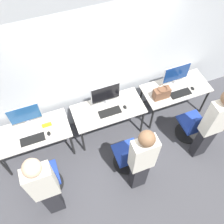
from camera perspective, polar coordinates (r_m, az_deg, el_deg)
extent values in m
plane|color=#3D3D42|center=(4.91, 0.51, -6.97)|extent=(20.00, 20.00, 0.00)
cube|color=#B7BCC1|center=(4.20, -3.05, 10.59)|extent=(12.00, 0.05, 2.80)
cube|color=#BCB7AD|center=(4.40, -17.94, -4.61)|extent=(1.27, 0.61, 0.02)
cylinder|color=black|center=(4.68, -23.23, -11.46)|extent=(0.04, 0.04, 0.70)
cylinder|color=black|center=(4.54, -9.07, -7.42)|extent=(0.04, 0.04, 0.70)
cylinder|color=black|center=(4.94, -23.93, -6.23)|extent=(0.04, 0.04, 0.70)
cylinder|color=black|center=(4.81, -10.70, -2.30)|extent=(0.04, 0.04, 0.70)
cylinder|color=#B2B2B7|center=(4.49, -18.43, -2.52)|extent=(0.14, 0.14, 0.01)
cylinder|color=#B2B2B7|center=(4.45, -18.61, -2.13)|extent=(0.04, 0.04, 0.10)
cube|color=#B2B2B7|center=(4.27, -19.41, -0.45)|extent=(0.52, 0.01, 0.37)
cube|color=navy|center=(4.27, -19.39, -0.54)|extent=(0.50, 0.01, 0.35)
cube|color=black|center=(4.30, -17.69, -6.00)|extent=(0.40, 0.16, 0.02)
ellipsoid|color=black|center=(4.28, -14.25, -4.79)|extent=(0.06, 0.09, 0.03)
cylinder|color=black|center=(4.70, -13.98, -15.63)|extent=(0.48, 0.48, 0.03)
cylinder|color=black|center=(4.52, -14.48, -14.81)|extent=(0.04, 0.04, 0.35)
cube|color=navy|center=(4.34, -15.05, -13.87)|extent=(0.44, 0.44, 0.05)
cube|color=navy|center=(4.03, -15.21, -15.16)|extent=(0.40, 0.04, 0.44)
cube|color=#232328|center=(4.18, -13.33, -18.86)|extent=(0.25, 0.16, 0.82)
cube|color=silver|center=(3.46, -15.83, -15.23)|extent=(0.36, 0.20, 0.72)
sphere|color=beige|center=(3.03, -17.89, -12.14)|extent=(0.23, 0.23, 0.23)
cube|color=#BCB7AD|center=(4.45, -0.84, 0.62)|extent=(1.27, 0.61, 0.02)
cylinder|color=black|center=(4.55, -6.64, -6.66)|extent=(0.04, 0.04, 0.70)
cylinder|color=black|center=(4.77, 6.93, -2.22)|extent=(0.04, 0.04, 0.70)
cylinder|color=black|center=(4.82, -8.42, -1.60)|extent=(0.04, 0.04, 0.70)
cylinder|color=black|center=(5.02, 4.48, 2.38)|extent=(0.04, 0.04, 0.70)
cylinder|color=#B2B2B7|center=(4.50, -1.40, 1.96)|extent=(0.14, 0.14, 0.01)
cylinder|color=#B2B2B7|center=(4.46, -1.41, 2.39)|extent=(0.04, 0.04, 0.10)
cube|color=#B2B2B7|center=(4.29, -1.49, 4.25)|extent=(0.52, 0.01, 0.37)
cube|color=black|center=(4.28, -1.45, 4.17)|extent=(0.50, 0.01, 0.35)
cube|color=black|center=(4.39, -0.49, 0.00)|extent=(0.40, 0.16, 0.02)
ellipsoid|color=black|center=(4.45, 2.98, 1.14)|extent=(0.06, 0.09, 0.03)
cylinder|color=black|center=(4.72, 3.19, -11.29)|extent=(0.48, 0.48, 0.03)
cylinder|color=black|center=(4.55, 3.31, -10.32)|extent=(0.04, 0.04, 0.35)
cube|color=navy|center=(4.37, 3.43, -9.22)|extent=(0.44, 0.44, 0.05)
cube|color=navy|center=(4.07, 4.72, -10.11)|extent=(0.40, 0.04, 0.44)
cube|color=#232328|center=(4.24, 6.09, -13.91)|extent=(0.25, 0.16, 0.79)
cube|color=silver|center=(3.56, 7.15, -9.62)|extent=(0.36, 0.20, 0.69)
sphere|color=brown|center=(3.16, 8.00, -6.06)|extent=(0.22, 0.22, 0.22)
cube|color=#BCB7AD|center=(4.90, 14.46, 5.26)|extent=(1.27, 0.61, 0.02)
cylinder|color=black|center=(4.83, 9.08, -1.50)|extent=(0.04, 0.04, 0.70)
cylinder|color=black|center=(5.35, 20.36, 2.32)|extent=(0.04, 0.04, 0.70)
cylinder|color=black|center=(5.09, 6.55, 3.01)|extent=(0.04, 0.04, 0.70)
cylinder|color=black|center=(5.58, 17.60, 6.28)|extent=(0.04, 0.04, 0.70)
cylinder|color=#B2B2B7|center=(4.95, 13.88, 6.34)|extent=(0.14, 0.14, 0.01)
cylinder|color=#B2B2B7|center=(4.91, 14.01, 6.77)|extent=(0.04, 0.04, 0.10)
cube|color=#B2B2B7|center=(4.75, 14.52, 8.60)|extent=(0.52, 0.01, 0.37)
cube|color=navy|center=(4.75, 14.57, 8.53)|extent=(0.50, 0.01, 0.35)
cube|color=black|center=(4.81, 15.38, 4.12)|extent=(0.40, 0.16, 0.02)
ellipsoid|color=black|center=(4.95, 17.96, 5.16)|extent=(0.06, 0.09, 0.03)
cylinder|color=black|center=(5.22, 16.73, -4.58)|extent=(0.48, 0.48, 0.03)
cylinder|color=black|center=(5.06, 17.24, -3.48)|extent=(0.04, 0.04, 0.35)
cube|color=navy|center=(4.89, 17.82, -2.24)|extent=(0.44, 0.44, 0.05)
cube|color=navy|center=(4.63, 19.84, -2.55)|extent=(0.40, 0.04, 0.44)
cube|color=#232328|center=(4.73, 19.95, -6.36)|extent=(0.25, 0.16, 0.83)
cube|color=silver|center=(4.11, 22.96, -1.16)|extent=(0.36, 0.20, 0.72)
cube|color=brown|center=(4.60, 11.24, 4.21)|extent=(0.30, 0.14, 0.22)
torus|color=brown|center=(4.50, 11.51, 5.25)|extent=(0.18, 0.18, 0.01)
cube|color=yellow|center=(4.35, -14.67, -2.87)|extent=(0.16, 0.03, 0.08)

